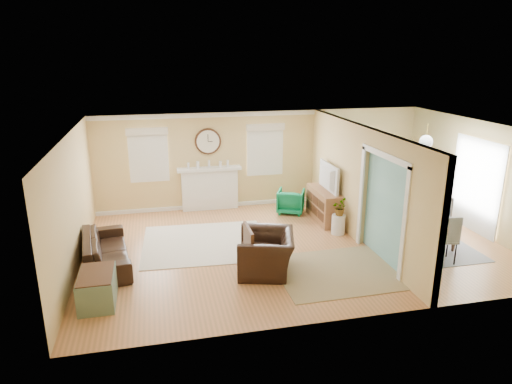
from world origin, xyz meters
TOP-DOWN VIEW (x-y plane):
  - floor at (0.00, 0.00)m, footprint 9.00×9.00m
  - wall_back at (0.00, 3.00)m, footprint 9.00×0.02m
  - wall_front at (0.00, -3.00)m, footprint 9.00×0.02m
  - wall_left at (-4.50, 0.00)m, footprint 0.02×6.00m
  - wall_right at (4.50, 0.00)m, footprint 0.02×6.00m
  - ceiling at (0.00, 0.00)m, footprint 9.00×6.00m
  - partition at (1.51, 0.28)m, footprint 0.17×6.00m
  - fireplace at (-1.50, 2.88)m, footprint 1.70×0.30m
  - wall_clock at (-1.50, 2.97)m, footprint 0.70×0.07m
  - window_left at (-3.05, 2.95)m, footprint 1.05×0.13m
  - window_right at (0.05, 2.95)m, footprint 1.05×0.13m
  - french_doors at (4.45, 0.00)m, footprint 0.06×1.70m
  - pendant at (3.00, 0.00)m, footprint 0.30×0.30m
  - rug_cream at (-1.91, 0.56)m, footprint 2.86×2.52m
  - rug_jute at (0.47, -1.41)m, footprint 2.46×2.02m
  - rug_grey at (2.65, -0.35)m, footprint 2.20×2.75m
  - sofa at (-3.97, -0.09)m, footprint 1.11×2.23m
  - eames_chair at (-0.91, -1.07)m, footprint 1.32×1.42m
  - green_chair at (0.56, 2.11)m, footprint 0.90×0.91m
  - trunk at (-3.98, -1.58)m, footprint 0.59×0.95m
  - credenza at (1.20, 1.36)m, footprint 0.48×1.40m
  - tv at (1.18, 1.36)m, footprint 0.16×1.18m
  - garden_stool at (1.21, 0.42)m, footprint 0.32×0.32m
  - potted_plant at (1.21, 0.42)m, footprint 0.42×0.44m
  - dining_table at (2.65, -0.35)m, footprint 1.42×2.03m
  - dining_chair_n at (2.71, 0.83)m, footprint 0.46×0.46m
  - dining_chair_s at (2.70, -1.44)m, footprint 0.53×0.53m
  - dining_chair_w at (2.07, -0.29)m, footprint 0.41×0.41m
  - dining_chair_e at (3.26, -0.34)m, footprint 0.49×0.49m

SIDE VIEW (x-z plane):
  - floor at x=0.00m, z-range 0.00..0.00m
  - rug_grey at x=2.65m, z-range 0.00..0.01m
  - rug_jute at x=0.47m, z-range 0.00..0.01m
  - rug_cream at x=-1.91m, z-range 0.00..0.01m
  - garden_stool at x=1.21m, z-range 0.00..0.47m
  - trunk at x=-3.98m, z-range 0.00..0.55m
  - sofa at x=-3.97m, z-range 0.00..0.62m
  - green_chair at x=0.56m, z-range 0.00..0.63m
  - dining_table at x=2.65m, z-range 0.00..0.65m
  - eames_chair at x=-0.91m, z-range 0.00..0.78m
  - credenza at x=1.20m, z-range 0.00..0.80m
  - dining_chair_w at x=2.07m, z-range 0.07..0.94m
  - dining_chair_n at x=2.71m, z-range 0.09..1.07m
  - fireplace at x=-1.50m, z-range 0.01..1.18m
  - dining_chair_e at x=3.26m, z-range 0.09..1.11m
  - dining_chair_s at x=2.70m, z-range 0.09..1.11m
  - potted_plant at x=1.21m, z-range 0.47..0.86m
  - french_doors at x=4.45m, z-range 0.00..2.20m
  - tv at x=1.18m, z-range 0.80..1.48m
  - wall_back at x=0.00m, z-range 0.00..2.60m
  - wall_front at x=0.00m, z-range 0.00..2.60m
  - wall_left at x=-4.50m, z-range 0.00..2.60m
  - wall_right at x=4.50m, z-range 0.00..2.60m
  - partition at x=1.51m, z-range 0.06..2.66m
  - window_left at x=-3.05m, z-range 0.95..2.37m
  - window_right at x=0.05m, z-range 0.95..2.37m
  - wall_clock at x=-1.50m, z-range 1.50..2.20m
  - pendant at x=3.00m, z-range 1.93..2.48m
  - ceiling at x=0.00m, z-range 2.59..2.61m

